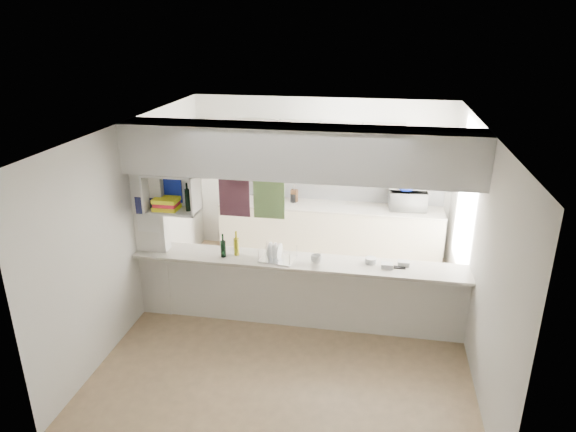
% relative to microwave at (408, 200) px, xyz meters
% --- Properties ---
extents(floor, '(4.80, 4.80, 0.00)m').
position_rel_microwave_xyz_m(floor, '(-1.42, -2.15, -1.08)').
color(floor, '#8B7051').
rests_on(floor, ground).
extents(ceiling, '(4.80, 4.80, 0.00)m').
position_rel_microwave_xyz_m(ceiling, '(-1.42, -2.15, 1.52)').
color(ceiling, white).
rests_on(ceiling, wall_back).
extents(wall_back, '(4.20, 0.00, 4.20)m').
position_rel_microwave_xyz_m(wall_back, '(-1.42, 0.25, 0.22)').
color(wall_back, silver).
rests_on(wall_back, floor).
extents(wall_left, '(0.00, 4.80, 4.80)m').
position_rel_microwave_xyz_m(wall_left, '(-3.52, -2.15, 0.22)').
color(wall_left, silver).
rests_on(wall_left, floor).
extents(wall_right, '(0.00, 4.80, 4.80)m').
position_rel_microwave_xyz_m(wall_right, '(0.68, -2.15, 0.22)').
color(wall_right, silver).
rests_on(wall_right, floor).
extents(servery_partition, '(4.20, 0.50, 2.60)m').
position_rel_microwave_xyz_m(servery_partition, '(-1.59, -2.15, 0.58)').
color(servery_partition, silver).
rests_on(servery_partition, floor).
extents(cubby_shelf, '(0.65, 0.35, 0.50)m').
position_rel_microwave_xyz_m(cubby_shelf, '(-2.98, -2.21, 0.63)').
color(cubby_shelf, white).
rests_on(cubby_shelf, bulkhead).
extents(kitchen_run, '(3.60, 0.63, 2.24)m').
position_rel_microwave_xyz_m(kitchen_run, '(-1.26, -0.01, -0.25)').
color(kitchen_run, beige).
rests_on(kitchen_run, floor).
extents(microwave, '(0.60, 0.43, 0.31)m').
position_rel_microwave_xyz_m(microwave, '(0.00, 0.00, 0.00)').
color(microwave, white).
rests_on(microwave, bench_top).
extents(bowl, '(0.26, 0.26, 0.06)m').
position_rel_microwave_xyz_m(bowl, '(-0.04, -0.04, 0.19)').
color(bowl, '#0D1F96').
rests_on(bowl, microwave).
extents(dish_rack, '(0.47, 0.38, 0.23)m').
position_rel_microwave_xyz_m(dish_rack, '(-1.66, -2.17, -0.07)').
color(dish_rack, silver).
rests_on(dish_rack, breakfast_bar).
extents(cup, '(0.16, 0.16, 0.11)m').
position_rel_microwave_xyz_m(cup, '(-1.17, -2.21, -0.09)').
color(cup, white).
rests_on(cup, dish_rack).
extents(wine_bottles, '(0.22, 0.15, 0.32)m').
position_rel_microwave_xyz_m(wine_bottles, '(-2.28, -2.17, -0.04)').
color(wine_bottles, black).
rests_on(wine_bottles, breakfast_bar).
extents(plastic_tubs, '(0.54, 0.22, 0.07)m').
position_rel_microwave_xyz_m(plastic_tubs, '(-0.34, -2.10, -0.13)').
color(plastic_tubs, silver).
rests_on(plastic_tubs, breakfast_bar).
extents(utensil_jar, '(0.10, 0.10, 0.14)m').
position_rel_microwave_xyz_m(utensil_jar, '(-1.84, 0.00, -0.09)').
color(utensil_jar, black).
rests_on(utensil_jar, bench_top).
extents(knife_block, '(0.12, 0.11, 0.21)m').
position_rel_microwave_xyz_m(knife_block, '(-1.82, 0.03, -0.05)').
color(knife_block, '#53331C').
rests_on(knife_block, bench_top).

